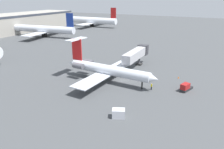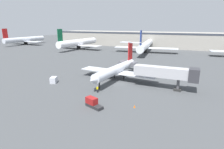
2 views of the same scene
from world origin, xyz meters
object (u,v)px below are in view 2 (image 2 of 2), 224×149
Objects in this scene: cargo_container_uld at (54,80)px; parked_airliner_centre at (146,45)px; traffic_cone_near at (135,106)px; baggage_tug_lead at (93,103)px; parked_airliner_west_mid at (78,43)px; parked_airliner_west_end at (25,39)px; ground_crew_marshaller at (97,89)px; jet_bridge at (169,73)px; regional_jet at (118,69)px.

cargo_container_uld is 69.56m from parked_airliner_centre.
parked_airliner_centre is (-18.12, 74.86, 4.02)m from traffic_cone_near.
baggage_tug_lead is 0.10× the size of parked_airliner_centre.
cargo_container_uld reaches higher than traffic_cone_near.
cargo_container_uld is 0.06× the size of parked_airliner_centre.
parked_airliner_west_mid is (-37.10, 65.06, 3.59)m from cargo_container_uld.
parked_airliner_west_end is 0.87× the size of parked_airliner_centre.
cargo_container_uld is (-15.15, 1.56, -0.02)m from ground_crew_marshaller.
parked_airliner_west_mid is (-67.52, 56.83, 0.11)m from jet_bridge.
jet_bridge is 21.37m from baggage_tug_lead.
parked_airliner_west_end is at bearing 174.06° from parked_airliner_west_mid.
regional_jet is 6.37× the size of baggage_tug_lead.
parked_airliner_west_end is at bearing 144.60° from baggage_tug_lead.
parked_airliner_centre is (45.06, 3.96, -0.14)m from parked_airliner_west_mid.
baggage_tug_lead is at bearing -157.79° from traffic_cone_near.
baggage_tug_lead is at bearing -35.40° from parked_airliner_west_end.
baggage_tug_lead is 8.42m from traffic_cone_near.
traffic_cone_near is 0.01× the size of parked_airliner_centre.
baggage_tug_lead reaches higher than traffic_cone_near.
traffic_cone_near is at bearing -76.40° from parked_airliner_centre.
jet_bridge is at bearing -26.72° from parked_airliner_west_end.
parked_airliner_west_mid reaches higher than ground_crew_marshaller.
parked_airliner_centre is at bearing 97.55° from baggage_tug_lead.
baggage_tug_lead is 78.80m from parked_airliner_centre.
cargo_container_uld is 0.07× the size of parked_airliner_west_end.
parked_airliner_west_end is (-120.39, 76.85, 3.97)m from traffic_cone_near.
regional_jet is at bearing 99.14° from baggage_tug_lead.
regional_jet is at bearing 36.03° from cargo_container_uld.
traffic_cone_near is at bearing 22.21° from baggage_tug_lead.
parked_airliner_centre is at bearing 110.28° from jet_bridge.
parked_airliner_west_end reaches higher than cargo_container_uld.
parked_airliner_west_end is 0.98× the size of parked_airliner_west_mid.
jet_bridge reaches higher than ground_crew_marshaller.
regional_jet is at bearing -83.00° from parked_airliner_centre.
jet_bridge reaches higher than baggage_tug_lead.
parked_airliner_centre is at bearing -1.12° from parked_airliner_west_end.
baggage_tug_lead is 0.11× the size of parked_airliner_west_end.
jet_bridge is at bearing -10.14° from regional_jet.
ground_crew_marshaller is 3.07× the size of traffic_cone_near.
regional_jet reaches higher than ground_crew_marshaller.
baggage_tug_lead is at bearing -67.12° from ground_crew_marshaller.
parked_airliner_west_end is at bearing 153.28° from jet_bridge.
traffic_cone_near is at bearing -32.55° from parked_airliner_west_end.
ground_crew_marshaller is 0.04× the size of parked_airliner_west_mid.
traffic_cone_near is at bearing -107.14° from jet_bridge.
cargo_container_uld is at bearing -143.97° from regional_jet.
cargo_container_uld is 74.98m from parked_airliner_west_mid.
jet_bridge reaches higher than cargo_container_uld.
parked_airliner_west_mid is at bearing 139.92° from jet_bridge.
parked_airliner_west_end is (-124.73, 62.78, -0.08)m from jet_bridge.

